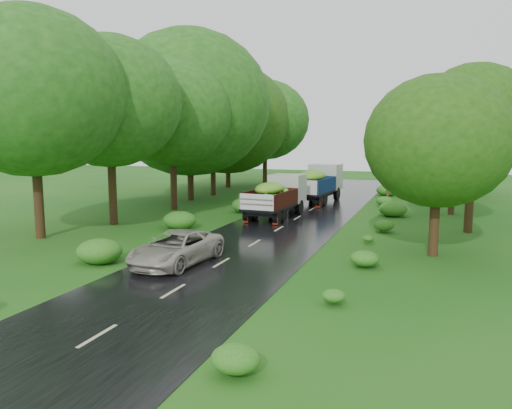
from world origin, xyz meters
The scene contains 10 objects.
ground centered at (0.00, 0.00, 0.00)m, with size 120.00×120.00×0.00m, color #124C10.
road centered at (0.00, 5.00, 0.01)m, with size 6.50×80.00×0.02m, color black.
road_lines centered at (0.00, 6.00, 0.02)m, with size 0.12×69.60×0.00m.
truck_near centered at (-1.30, 15.87, 1.48)m, with size 2.53×6.34×2.62m.
truck_far centered at (-0.50, 23.90, 1.63)m, with size 2.99×7.02×2.88m.
car centered at (-1.62, 3.19, 0.68)m, with size 2.18×4.72×1.31m, color #ABA698.
utility_pole centered at (4.84, 23.83, 4.22)m, with size 1.44×0.30×8.21m.
trees_left centered at (-10.25, 21.96, 7.02)m, with size 7.06×35.24×10.01m.
trees_right centered at (9.35, 22.20, 5.48)m, with size 5.26×31.73×7.85m.
shrubs centered at (0.00, 14.00, 0.35)m, with size 11.90×44.00×0.70m.
Camera 1 is at (8.04, -14.23, 5.16)m, focal length 35.00 mm.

